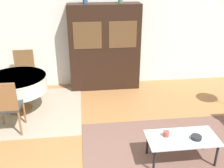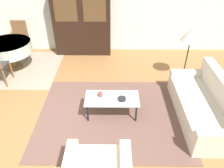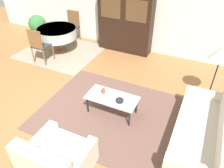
% 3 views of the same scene
% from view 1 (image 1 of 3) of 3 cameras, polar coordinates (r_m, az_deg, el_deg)
% --- Properties ---
extents(wall_back, '(10.00, 0.06, 2.70)m').
position_cam_1_polar(wall_back, '(6.32, -4.28, 11.56)').
color(wall_back, white).
rests_on(wall_back, ground_plane).
extents(area_rug, '(2.96, 2.39, 0.01)m').
position_cam_1_polar(area_rug, '(4.31, 14.55, -15.92)').
color(area_rug, brown).
rests_on(area_rug, ground_plane).
extents(dining_rug, '(2.34, 2.02, 0.01)m').
position_cam_1_polar(dining_rug, '(5.73, -18.57, -5.55)').
color(dining_rug, gray).
rests_on(dining_rug, ground_plane).
extents(coffee_table, '(1.06, 0.52, 0.41)m').
position_cam_1_polar(coffee_table, '(4.12, 15.00, -11.66)').
color(coffee_table, black).
rests_on(coffee_table, area_rug).
extents(display_cabinet, '(1.63, 0.44, 2.00)m').
position_cam_1_polar(display_cabinet, '(6.17, -1.63, 7.93)').
color(display_cabinet, black).
rests_on(display_cabinet, ground_plane).
extents(dining_table, '(1.19, 1.19, 0.74)m').
position_cam_1_polar(dining_table, '(5.54, -20.08, 0.02)').
color(dining_table, brown).
rests_on(dining_table, dining_rug).
extents(dining_chair_near, '(0.44, 0.44, 1.01)m').
position_cam_1_polar(dining_chair_near, '(4.83, -22.00, -4.09)').
color(dining_chair_near, brown).
rests_on(dining_chair_near, dining_rug).
extents(dining_chair_far, '(0.44, 0.44, 1.01)m').
position_cam_1_polar(dining_chair_far, '(6.29, -18.57, 2.96)').
color(dining_chair_far, brown).
rests_on(dining_chair_far, dining_rug).
extents(cup, '(0.09, 0.09, 0.09)m').
position_cam_1_polar(cup, '(4.04, 11.68, -10.55)').
color(cup, '#9E4238').
rests_on(cup, coffee_table).
extents(bowl, '(0.16, 0.16, 0.05)m').
position_cam_1_polar(bowl, '(4.11, 17.87, -11.00)').
color(bowl, '#232328').
rests_on(bowl, coffee_table).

